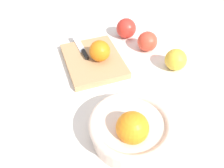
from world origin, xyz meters
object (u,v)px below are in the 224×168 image
Objects in this scene: orange_on_board at (99,51)px; knife at (82,49)px; cutting_board at (93,61)px; apple_front_right_2 at (147,42)px; bowl at (131,128)px; apple_front_right at (126,28)px; apple_front_left at (176,60)px.

knife is (0.07, 0.03, -0.03)m from orange_on_board.
apple_front_right_2 reaches higher than cutting_board.
cutting_board is 1.45× the size of knife.
orange_on_board is 0.19m from apple_front_right_2.
cutting_board is at bearing -165.64° from knife.
bowl reaches higher than orange_on_board.
knife is (0.06, 0.01, 0.02)m from cutting_board.
apple_front_right reaches higher than cutting_board.
apple_front_left is at bearing -170.36° from apple_front_right.
apple_front_right_2 and apple_front_left have the same top height.
orange_on_board is 0.92× the size of apple_front_right.
apple_front_right_2 is at bearing -92.36° from orange_on_board.
bowl reaches higher than knife.
cutting_board is 3.32× the size of orange_on_board.
orange_on_board reaches higher than apple_front_right.
knife is at bearing -5.82° from bowl.
apple_front_left reaches higher than cutting_board.
bowl reaches higher than apple_front_right_2.
orange_on_board is (-0.02, -0.02, 0.04)m from cutting_board.
cutting_board is 3.06× the size of apple_front_right.
bowl is 0.45m from apple_front_right.
apple_front_left is (-0.13, -0.02, 0.00)m from apple_front_right_2.
bowl is 0.31m from cutting_board.
cutting_board is (0.31, -0.05, -0.03)m from bowl.
apple_front_left is at bearing -171.51° from apple_front_right_2.
apple_front_right is at bearing 9.64° from apple_front_left.
apple_front_right_2 is at bearing -169.01° from apple_front_right.
orange_on_board is at bearing -139.44° from cutting_board.
knife reaches higher than cutting_board.
apple_front_right is at bearing -65.37° from cutting_board.
bowl is 0.38m from apple_front_right_2.
orange_on_board is at bearing -12.89° from bowl.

